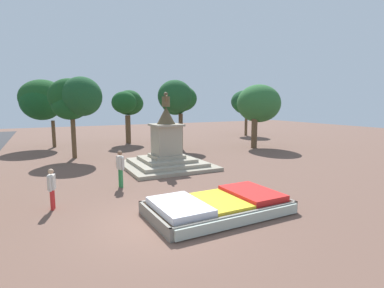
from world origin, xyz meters
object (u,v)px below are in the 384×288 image
at_px(flower_planter, 219,206).
at_px(statue_monument, 166,152).
at_px(pedestrian_crossing_plaza, 52,186).
at_px(pedestrian_near_planter, 120,166).

bearing_deg(flower_planter, statue_monument, 81.34).
relative_size(flower_planter, statue_monument, 1.00).
bearing_deg(statue_monument, pedestrian_crossing_plaza, -142.45).
distance_m(flower_planter, statue_monument, 8.31).
bearing_deg(flower_planter, pedestrian_crossing_plaza, 149.82).
distance_m(flower_planter, pedestrian_crossing_plaza, 6.23).
height_order(statue_monument, pedestrian_crossing_plaza, statue_monument).
bearing_deg(statue_monument, pedestrian_near_planter, -138.00).
height_order(pedestrian_near_planter, pedestrian_crossing_plaza, pedestrian_near_planter).
distance_m(flower_planter, pedestrian_near_planter, 5.52).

